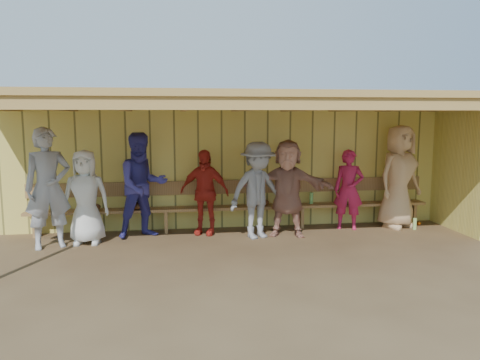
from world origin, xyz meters
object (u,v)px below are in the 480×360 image
Objects in this scene: player_d at (204,192)px; player_e at (258,190)px; player_f at (287,188)px; player_g at (349,190)px; player_b at (86,197)px; bench at (234,202)px; player_c at (142,185)px; player_h at (399,177)px; player_a at (48,188)px.

player_d is 0.91× the size of player_e.
player_f is at bearing -13.99° from player_e.
player_f reaches higher than player_g.
player_b reaches higher than player_d.
player_b is 0.92× the size of player_f.
player_d reaches higher than bench.
player_h is (4.85, 0.05, 0.06)m from player_c.
player_f reaches higher than player_e.
player_f is (3.48, 0.02, 0.07)m from player_b.
player_h reaches higher than player_e.
player_b is 1.03× the size of player_d.
player_d is (2.02, 0.36, -0.02)m from player_b.
bench is (-2.15, 0.31, -0.23)m from player_g.
player_f is (2.56, -0.29, -0.06)m from player_c.
player_a is at bearing -165.19° from bench.
player_h is at bearing 24.77° from player_f.
player_f is at bearing -19.52° from player_a.
player_b reaches higher than player_g.
player_e is 0.98× the size of player_f.
player_h is at bearing -19.81° from player_c.
player_f is at bearing -143.92° from player_g.
player_c is 1.23× the size of player_g.
player_a is 0.61m from player_b.
player_f is at bearing 166.32° from player_h.
player_f is 0.88× the size of player_h.
player_f is at bearing 2.85° from player_b.
player_b is at bearing 178.01° from player_c.
player_b is 2.93m from player_e.
player_e is 0.55m from player_f.
player_f is 1.33m from player_g.
player_a is at bearing -161.14° from player_f.
player_a is 1.06× the size of player_c.
player_h reaches higher than player_d.
player_d is at bearing 157.77° from player_h.
bench is at bearing -7.35° from player_a.
player_a is 1.55m from player_c.
player_c is at bearing 149.83° from player_e.
player_c is 2.04m from player_e.
player_e is at bearing -30.34° from player_c.
player_b is 3.48m from player_f.
player_c is 3.85m from player_g.
player_g is at bearing 157.77° from player_h.
player_a reaches higher than player_h.
player_a is 3.49m from player_e.
player_c is at bearing -155.60° from player_d.
player_d is 2.74m from player_g.
player_g is at bearing 6.90° from player_b.
player_h reaches higher than player_c.
player_c is at bearing -158.15° from player_g.
player_c is (0.92, 0.31, 0.13)m from player_b.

